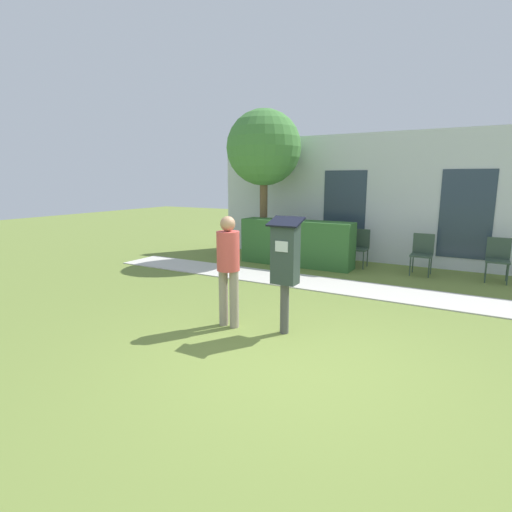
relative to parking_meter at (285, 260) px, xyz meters
name	(u,v)px	position (x,y,z in m)	size (l,w,h in m)	color
ground_plane	(293,363)	(0.50, -0.79, -1.02)	(40.00, 40.00, 0.00)	olive
sidewalk	(370,290)	(0.50, 2.70, -1.01)	(12.00, 1.10, 0.02)	beige
building_facade	(403,199)	(0.50, 5.55, 0.58)	(10.00, 0.26, 3.20)	silver
parking_meter	(285,260)	(0.00, 0.00, 0.00)	(0.44, 0.31, 1.59)	#4C4C4C
person_standing	(228,263)	(-0.80, -0.15, -0.09)	(0.32, 0.32, 1.58)	gray
outdoor_chair_left	(359,245)	(-0.29, 4.75, -0.49)	(0.44, 0.44, 0.90)	#334738
outdoor_chair_middle	(422,251)	(1.14, 4.63, -0.49)	(0.44, 0.44, 0.90)	#334738
outdoor_chair_right	(498,256)	(2.58, 4.73, -0.49)	(0.44, 0.44, 0.90)	#334738
hedge_row	(296,243)	(-1.67, 4.15, -0.47)	(2.79, 0.60, 1.10)	#33662D
tree	(264,149)	(-2.76, 4.48, 1.83)	(1.90, 1.90, 3.82)	brown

